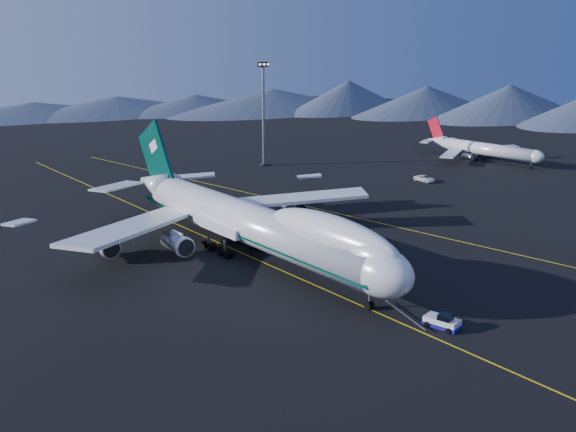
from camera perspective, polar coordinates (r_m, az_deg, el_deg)
ground at (r=103.53m, az=-3.22°, el=-3.70°), size 500.00×500.00×0.00m
taxiway_line_main at (r=103.53m, az=-3.22°, el=-3.69°), size 0.25×220.00×0.01m
taxiway_line_side at (r=129.14m, az=5.18°, el=0.06°), size 28.08×198.09×0.01m
boeing_747 at (r=101.85m, az=-3.28°, el=-0.59°), size 59.62×72.43×19.37m
pushback_tug at (r=80.76m, az=13.52°, el=-9.20°), size 3.16×4.69×1.89m
second_jet at (r=198.15m, az=16.86°, el=5.74°), size 35.93×40.60×11.55m
service_van at (r=163.97m, az=12.05°, el=3.27°), size 2.66×5.67×1.57m
floodlight_mast at (r=180.84m, az=-2.20°, el=9.06°), size 3.54×2.65×28.62m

